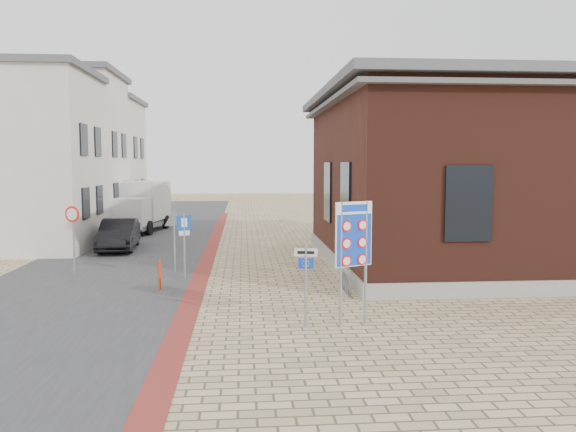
{
  "coord_description": "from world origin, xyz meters",
  "views": [
    {
      "loc": [
        -0.49,
        -14.7,
        3.95
      ],
      "look_at": [
        1.01,
        3.95,
        2.2
      ],
      "focal_mm": 35.0,
      "sensor_mm": 36.0,
      "label": 1
    }
  ],
  "objects": [
    {
      "name": "speed_sign",
      "position": [
        -6.5,
        5.54,
        1.66
      ],
      "size": [
        0.55,
        0.24,
        2.46
      ],
      "rotation": [
        0.0,
        0.0,
        -0.38
      ],
      "color": "gray",
      "rests_on": "ground"
    },
    {
      "name": "essen_sign",
      "position": [
        1.0,
        -1.5,
        1.33
      ],
      "size": [
        0.55,
        0.14,
        2.06
      ],
      "rotation": [
        0.0,
        0.0,
        -0.19
      ],
      "color": "gray",
      "rests_on": "ground"
    },
    {
      "name": "townhouse_near",
      "position": [
        -10.99,
        12.0,
        4.17
      ],
      "size": [
        7.4,
        6.4,
        8.3
      ],
      "color": "beige",
      "rests_on": "ground"
    },
    {
      "name": "border_sign",
      "position": [
        2.16,
        -1.5,
        2.2
      ],
      "size": [
        0.97,
        0.47,
        3.05
      ],
      "rotation": [
        0.0,
        0.0,
        0.42
      ],
      "color": "gray",
      "rests_on": "ground"
    },
    {
      "name": "road_strip",
      "position": [
        -5.5,
        15.0,
        0.01
      ],
      "size": [
        7.0,
        60.0,
        0.02
      ],
      "primitive_type": "cube",
      "color": "#38383A",
      "rests_on": "ground"
    },
    {
      "name": "townhouse_far",
      "position": [
        -10.99,
        24.0,
        4.17
      ],
      "size": [
        7.4,
        6.4,
        8.3
      ],
      "color": "beige",
      "rests_on": "ground"
    },
    {
      "name": "townhouse_mid",
      "position": [
        -10.99,
        18.0,
        4.57
      ],
      "size": [
        7.4,
        6.4,
        9.1
      ],
      "color": "beige",
      "rests_on": "ground"
    },
    {
      "name": "ground",
      "position": [
        0.0,
        0.0,
        0.0
      ],
      "size": [
        120.0,
        120.0,
        0.0
      ],
      "primitive_type": "plane",
      "color": "tan",
      "rests_on": "ground"
    },
    {
      "name": "curb_strip",
      "position": [
        -2.0,
        10.0,
        0.01
      ],
      "size": [
        0.6,
        40.0,
        0.02
      ],
      "primitive_type": "cube",
      "color": "maroon",
      "rests_on": "ground"
    },
    {
      "name": "brick_building",
      "position": [
        8.99,
        7.0,
        3.49
      ],
      "size": [
        13.0,
        13.0,
        6.8
      ],
      "color": "gray",
      "rests_on": "ground"
    },
    {
      "name": "bike_rack",
      "position": [
        2.65,
        2.2,
        0.26
      ],
      "size": [
        0.08,
        1.8,
        0.6
      ],
      "color": "slate",
      "rests_on": "ground"
    },
    {
      "name": "box_truck",
      "position": [
        -6.47,
        18.47,
        1.49
      ],
      "size": [
        2.99,
        5.8,
        2.89
      ],
      "rotation": [
        0.0,
        0.0,
        -0.15
      ],
      "color": "slate",
      "rests_on": "ground"
    },
    {
      "name": "sedan",
      "position": [
        -6.2,
        11.41,
        0.71
      ],
      "size": [
        1.82,
        4.4,
        1.42
      ],
      "primitive_type": "imported",
      "rotation": [
        0.0,
        0.0,
        0.08
      ],
      "color": "black",
      "rests_on": "ground"
    },
    {
      "name": "yield_sign",
      "position": [
        -2.96,
        5.56,
        1.74
      ],
      "size": [
        0.79,
        0.31,
        2.29
      ],
      "rotation": [
        0.0,
        0.0,
        0.32
      ],
      "color": "gray",
      "rests_on": "ground"
    },
    {
      "name": "parking_sign",
      "position": [
        -2.51,
        4.5,
        1.53
      ],
      "size": [
        0.49,
        0.19,
        2.27
      ],
      "rotation": [
        0.0,
        0.0,
        0.32
      ],
      "color": "gray",
      "rests_on": "ground"
    },
    {
      "name": "bollard",
      "position": [
        -3.11,
        2.8,
        0.48
      ],
      "size": [
        0.11,
        0.11,
        0.96
      ],
      "primitive_type": "cylinder",
      "rotation": [
        0.0,
        0.0,
        -0.4
      ],
      "color": "red",
      "rests_on": "ground"
    }
  ]
}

